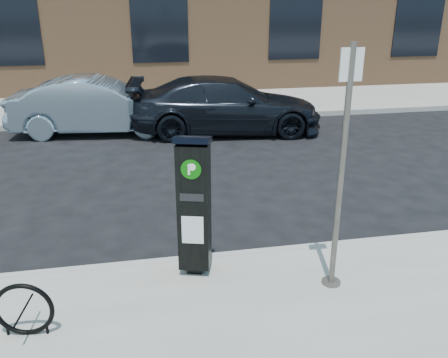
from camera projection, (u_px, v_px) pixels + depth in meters
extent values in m
plane|color=black|center=(225.00, 263.00, 6.53)|extent=(120.00, 120.00, 0.00)
cube|color=gray|center=(159.00, 86.00, 19.34)|extent=(60.00, 12.00, 0.15)
cube|color=#9E9B93|center=(225.00, 259.00, 6.48)|extent=(60.00, 0.12, 0.16)
cube|color=#9E9B93|center=(172.00, 120.00, 13.86)|extent=(60.00, 0.12, 0.16)
cube|color=black|center=(6.00, 12.00, 15.56)|extent=(2.00, 0.06, 3.50)
cube|color=black|center=(159.00, 11.00, 16.44)|extent=(2.00, 0.06, 3.50)
cube|color=black|center=(296.00, 10.00, 17.33)|extent=(2.00, 0.06, 3.50)
cube|color=black|center=(420.00, 10.00, 18.21)|extent=(2.00, 0.06, 3.50)
cube|color=black|center=(196.00, 267.00, 6.06)|extent=(0.23, 0.23, 0.09)
cube|color=black|center=(194.00, 206.00, 5.75)|extent=(0.45, 0.42, 1.61)
cube|color=black|center=(193.00, 140.00, 5.45)|extent=(0.50, 0.47, 0.15)
cylinder|color=#064D06|center=(191.00, 169.00, 5.41)|extent=(0.23, 0.08, 0.24)
cube|color=white|center=(191.00, 169.00, 5.41)|extent=(0.08, 0.03, 0.13)
cube|color=silver|center=(193.00, 230.00, 5.68)|extent=(0.26, 0.08, 0.36)
cube|color=black|center=(192.00, 198.00, 5.53)|extent=(0.27, 0.09, 0.09)
cylinder|color=#4D4844|center=(331.00, 282.00, 5.79)|extent=(0.23, 0.23, 0.03)
cylinder|color=#4D4844|center=(341.00, 174.00, 5.29)|extent=(0.07, 0.07, 2.85)
cube|color=silver|center=(352.00, 65.00, 4.86)|extent=(0.25, 0.03, 0.34)
torus|color=black|center=(24.00, 310.00, 4.81)|extent=(0.62, 0.14, 0.61)
cylinder|color=black|center=(8.00, 330.00, 4.89)|extent=(0.03, 0.03, 0.12)
cylinder|color=black|center=(47.00, 328.00, 4.91)|extent=(0.03, 0.03, 0.12)
imported|color=#8FA5B6|center=(99.00, 106.00, 12.58)|extent=(4.66, 2.06, 1.49)
imported|color=black|center=(226.00, 105.00, 12.67)|extent=(5.27, 2.59, 1.47)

